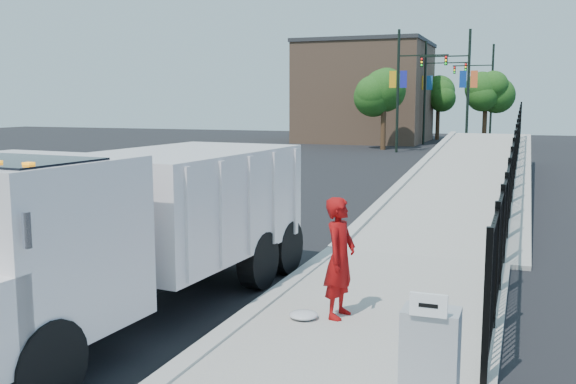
% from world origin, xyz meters
% --- Properties ---
extents(ground, '(120.00, 120.00, 0.00)m').
position_xyz_m(ground, '(0.00, 0.00, 0.00)').
color(ground, black).
rests_on(ground, ground).
extents(sidewalk, '(3.55, 12.00, 0.12)m').
position_xyz_m(sidewalk, '(1.93, -2.00, 0.06)').
color(sidewalk, '#9E998E').
rests_on(sidewalk, ground).
extents(curb, '(0.30, 12.00, 0.16)m').
position_xyz_m(curb, '(0.00, -2.00, 0.08)').
color(curb, '#ADAAA3').
rests_on(curb, ground).
extents(ramp, '(3.95, 24.06, 3.19)m').
position_xyz_m(ramp, '(2.12, 16.00, 0.00)').
color(ramp, '#9E998E').
rests_on(ramp, ground).
extents(iron_fence, '(0.10, 28.00, 1.80)m').
position_xyz_m(iron_fence, '(3.55, 12.00, 0.90)').
color(iron_fence, black).
rests_on(iron_fence, ground).
extents(truck, '(3.10, 8.10, 2.72)m').
position_xyz_m(truck, '(-1.82, -1.30, 1.53)').
color(truck, black).
rests_on(truck, ground).
extents(worker, '(0.51, 0.71, 1.83)m').
position_xyz_m(worker, '(1.34, -0.31, 1.04)').
color(worker, maroon).
rests_on(worker, sidewalk).
extents(utility_cabinet, '(0.55, 0.40, 1.25)m').
position_xyz_m(utility_cabinet, '(3.10, -3.31, 0.75)').
color(utility_cabinet, gray).
rests_on(utility_cabinet, sidewalk).
extents(arrow_sign, '(0.35, 0.04, 0.22)m').
position_xyz_m(arrow_sign, '(3.10, -3.53, 1.48)').
color(arrow_sign, white).
rests_on(arrow_sign, utility_cabinet).
extents(debris, '(0.44, 0.44, 0.11)m').
position_xyz_m(debris, '(0.86, -0.59, 0.18)').
color(debris, silver).
rests_on(debris, sidewalk).
extents(light_pole_0, '(3.77, 0.22, 8.00)m').
position_xyz_m(light_pole_0, '(-3.90, 33.09, 4.36)').
color(light_pole_0, black).
rests_on(light_pole_0, ground).
extents(light_pole_1, '(3.77, 0.22, 8.00)m').
position_xyz_m(light_pole_1, '(-0.16, 34.43, 4.36)').
color(light_pole_1, black).
rests_on(light_pole_1, ground).
extents(light_pole_2, '(3.77, 0.22, 8.00)m').
position_xyz_m(light_pole_2, '(-3.46, 41.89, 4.36)').
color(light_pole_2, black).
rests_on(light_pole_2, ground).
extents(light_pole_3, '(3.77, 0.22, 8.00)m').
position_xyz_m(light_pole_3, '(0.71, 46.41, 4.36)').
color(light_pole_3, black).
rests_on(light_pole_3, ground).
extents(tree_0, '(3.09, 3.09, 5.55)m').
position_xyz_m(tree_0, '(-5.54, 35.08, 3.97)').
color(tree_0, '#382314').
rests_on(tree_0, ground).
extents(tree_1, '(2.52, 2.52, 5.26)m').
position_xyz_m(tree_1, '(0.83, 41.95, 3.94)').
color(tree_1, '#382314').
rests_on(tree_1, ground).
extents(tree_2, '(2.84, 2.84, 5.42)m').
position_xyz_m(tree_2, '(-3.56, 48.65, 3.96)').
color(tree_2, '#382314').
rests_on(tree_2, ground).
extents(building, '(10.00, 10.00, 8.00)m').
position_xyz_m(building, '(-9.00, 44.00, 4.00)').
color(building, '#8C664C').
rests_on(building, ground).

